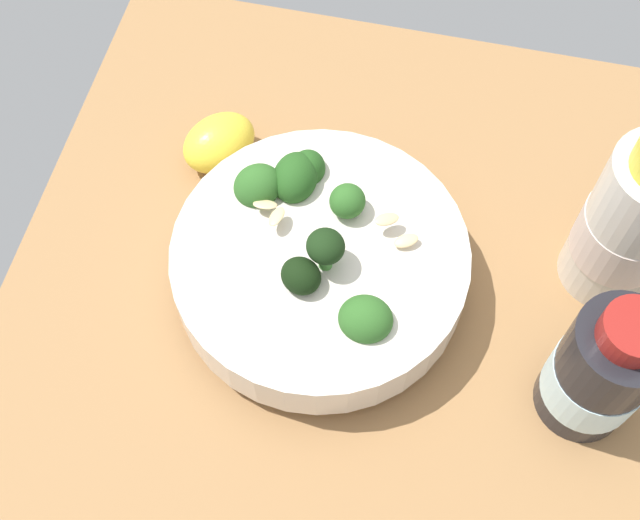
{
  "coord_description": "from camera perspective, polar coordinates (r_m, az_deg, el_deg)",
  "views": [
    {
      "loc": [
        27.39,
        2.11,
        57.65
      ],
      "look_at": [
        -0.77,
        -4.2,
        4.0
      ],
      "focal_mm": 47.26,
      "sensor_mm": 36.0,
      "label": 1
    }
  ],
  "objects": [
    {
      "name": "ground_plane",
      "position": [
        0.66,
        3.45,
        -3.72
      ],
      "size": [
        56.03,
        56.03,
        3.74
      ],
      "primitive_type": "cube",
      "color": "#996D42"
    },
    {
      "name": "bowl_of_broccoli",
      "position": [
        0.61,
        -0.04,
        -0.09
      ],
      "size": [
        21.54,
        21.54,
        9.19
      ],
      "color": "silver",
      "rests_on": "ground_plane"
    },
    {
      "name": "lemon_wedge",
      "position": [
        0.69,
        -6.85,
        7.89
      ],
      "size": [
        7.81,
        7.57,
        4.24
      ],
      "primitive_type": "ellipsoid",
      "rotation": [
        0.0,
        0.0,
        5.6
      ],
      "color": "yellow",
      "rests_on": "ground_plane"
    },
    {
      "name": "bottle_tall",
      "position": [
        0.63,
        20.33,
        2.34
      ],
      "size": [
        6.92,
        6.92,
        16.17
      ],
      "color": "beige",
      "rests_on": "ground_plane"
    },
    {
      "name": "bottle_short",
      "position": [
        0.59,
        18.46,
        -7.18
      ],
      "size": [
        6.48,
        6.48,
        13.1
      ],
      "color": "black",
      "rests_on": "ground_plane"
    }
  ]
}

